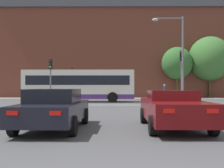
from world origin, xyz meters
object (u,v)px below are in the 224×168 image
at_px(bus_crossing_lead, 79,85).
at_px(traffic_light_near_left, 51,74).
at_px(car_roadster_right, 173,109).
at_px(street_lamp_junction, 177,51).
at_px(car_saloon_left, 54,108).
at_px(pedestrian_waiting, 60,90).
at_px(traffic_light_far_left, 72,78).
at_px(traffic_light_near_right, 182,69).
at_px(pedestrian_walking_east, 164,90).

relative_size(bus_crossing_lead, traffic_light_near_left, 2.80).
xyz_separation_m(car_roadster_right, street_lamp_junction, (2.87, 12.06, 3.67)).
relative_size(car_saloon_left, pedestrian_waiting, 2.62).
distance_m(car_roadster_right, traffic_light_near_left, 15.73).
bearing_deg(bus_crossing_lead, pedestrian_waiting, 22.74).
height_order(car_roadster_right, bus_crossing_lead, bus_crossing_lead).
xyz_separation_m(bus_crossing_lead, traffic_light_far_left, (-1.89, 7.76, 0.93)).
bearing_deg(car_roadster_right, traffic_light_near_right, 75.66).
bearing_deg(traffic_light_far_left, pedestrian_waiting, 163.70).
bearing_deg(pedestrian_walking_east, car_saloon_left, 5.64).
bearing_deg(traffic_light_near_left, pedestrian_waiting, 96.99).
bearing_deg(car_roadster_right, pedestrian_walking_east, 80.95).
bearing_deg(pedestrian_waiting, traffic_light_near_left, -38.65).
height_order(car_saloon_left, traffic_light_far_left, traffic_light_far_left).
relative_size(car_roadster_right, pedestrian_walking_east, 2.70).
xyz_separation_m(car_saloon_left, car_roadster_right, (4.30, 0.15, -0.03)).
height_order(traffic_light_near_right, pedestrian_walking_east, traffic_light_near_right).
xyz_separation_m(bus_crossing_lead, traffic_light_near_right, (9.05, -4.55, 1.31)).
bearing_deg(traffic_light_near_right, car_roadster_right, -104.88).
xyz_separation_m(car_saloon_left, pedestrian_waiting, (-4.74, 25.89, 0.34)).
height_order(traffic_light_near_left, street_lamp_junction, street_lamp_junction).
xyz_separation_m(street_lamp_junction, pedestrian_walking_east, (1.68, 14.92, -3.31)).
bearing_deg(street_lamp_junction, pedestrian_walking_east, 83.57).
bearing_deg(traffic_light_near_left, pedestrian_walking_east, 47.72).
bearing_deg(car_roadster_right, traffic_light_near_left, 119.50).
height_order(street_lamp_junction, pedestrian_waiting, street_lamp_junction).
bearing_deg(pedestrian_waiting, bus_crossing_lead, -22.90).
relative_size(car_roadster_right, bus_crossing_lead, 0.45).
xyz_separation_m(traffic_light_far_left, street_lamp_junction, (10.37, -13.22, 1.77)).
height_order(traffic_light_near_right, traffic_light_far_left, traffic_light_near_right).
height_order(bus_crossing_lead, traffic_light_near_left, traffic_light_near_left).
bearing_deg(traffic_light_near_left, traffic_light_far_left, 89.67).
height_order(bus_crossing_lead, traffic_light_near_right, traffic_light_near_right).
relative_size(street_lamp_junction, pedestrian_waiting, 3.88).
height_order(car_roadster_right, street_lamp_junction, street_lamp_junction).
xyz_separation_m(traffic_light_far_left, pedestrian_waiting, (-1.55, 0.45, -1.53)).
xyz_separation_m(car_saloon_left, pedestrian_walking_east, (8.85, 27.13, 0.33)).
relative_size(car_saloon_left, traffic_light_near_right, 1.07).
bearing_deg(street_lamp_junction, bus_crossing_lead, 147.18).
relative_size(bus_crossing_lead, pedestrian_waiting, 5.88).
xyz_separation_m(traffic_light_near_right, pedestrian_walking_east, (1.11, 14.00, -1.92)).
xyz_separation_m(car_roadster_right, traffic_light_near_left, (-7.56, 13.66, 1.88)).
bearing_deg(pedestrian_walking_east, bus_crossing_lead, -23.35).
bearing_deg(traffic_light_near_right, pedestrian_walking_east, 85.48).
relative_size(car_saloon_left, traffic_light_far_left, 1.24).
height_order(traffic_light_far_left, traffic_light_near_left, traffic_light_far_left).
bearing_deg(car_roadster_right, street_lamp_junction, 77.14).
bearing_deg(street_lamp_junction, car_saloon_left, -120.41).
distance_m(car_roadster_right, pedestrian_walking_east, 27.37).
xyz_separation_m(car_saloon_left, traffic_light_near_right, (7.75, 13.13, 2.25)).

